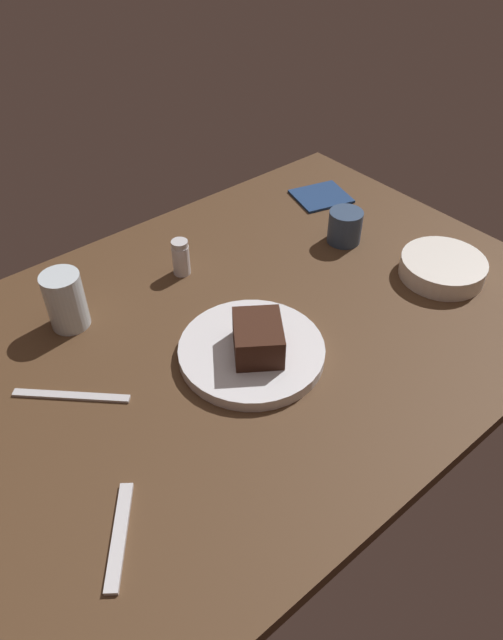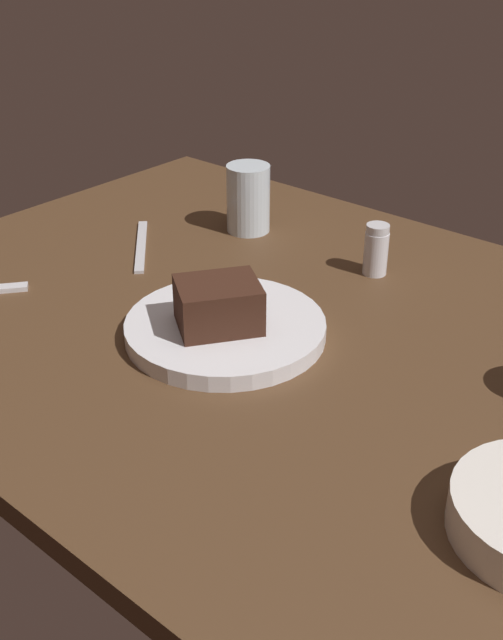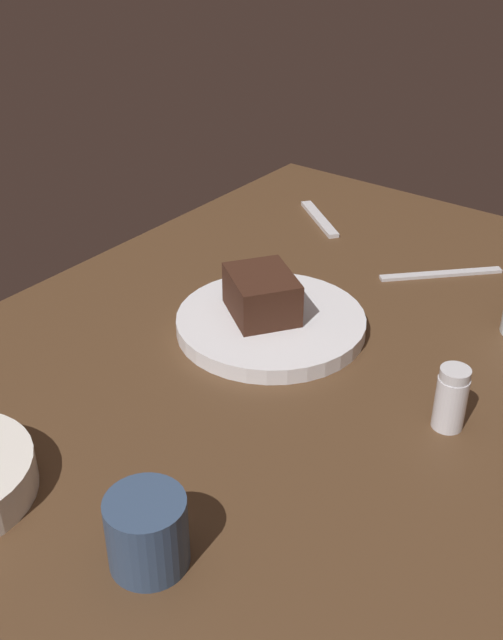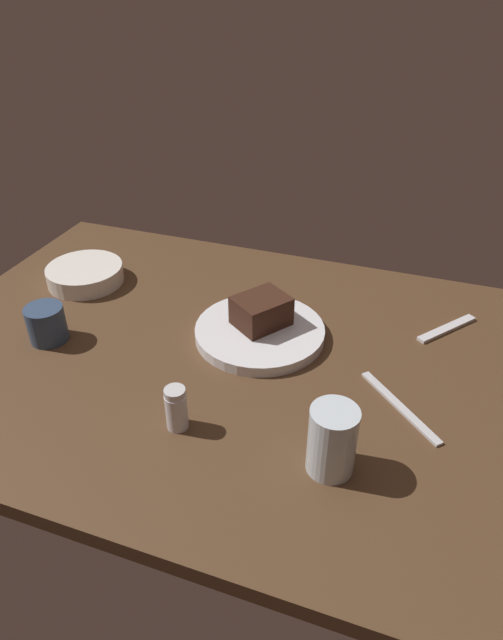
# 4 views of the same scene
# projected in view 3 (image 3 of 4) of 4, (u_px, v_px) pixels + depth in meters

# --- Properties ---
(dining_table) EXTENTS (1.20, 0.84, 0.03)m
(dining_table) POSITION_uv_depth(u_px,v_px,m) (294.00, 372.00, 0.95)
(dining_table) COLOR #4C331E
(dining_table) RESTS_ON ground
(dessert_plate) EXTENTS (0.25, 0.25, 0.02)m
(dessert_plate) POSITION_uv_depth(u_px,v_px,m) (271.00, 323.00, 1.00)
(dessert_plate) COLOR silver
(dessert_plate) RESTS_ON dining_table
(chocolate_cake_slice) EXTENTS (0.12, 0.13, 0.06)m
(chocolate_cake_slice) POSITION_uv_depth(u_px,v_px,m) (262.00, 294.00, 0.99)
(chocolate_cake_slice) COLOR #381E14
(chocolate_cake_slice) RESTS_ON dessert_plate
(salt_shaker) EXTENTS (0.04, 0.04, 0.08)m
(salt_shaker) POSITION_uv_depth(u_px,v_px,m) (451.00, 399.00, 0.81)
(salt_shaker) COLOR silver
(salt_shaker) RESTS_ON dining_table
(coffee_cup) EXTENTS (0.07, 0.07, 0.07)m
(coffee_cup) POSITION_uv_depth(u_px,v_px,m) (147.00, 532.00, 0.65)
(coffee_cup) COLOR #334766
(coffee_cup) RESTS_ON dining_table
(dessert_spoon) EXTENTS (0.11, 0.13, 0.01)m
(dessert_spoon) POSITION_uv_depth(u_px,v_px,m) (319.00, 219.00, 1.31)
(dessert_spoon) COLOR silver
(dessert_spoon) RESTS_ON dining_table
(butter_knife) EXTENTS (0.15, 0.14, 0.01)m
(butter_knife) POSITION_uv_depth(u_px,v_px,m) (441.00, 274.00, 1.14)
(butter_knife) COLOR silver
(butter_knife) RESTS_ON dining_table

